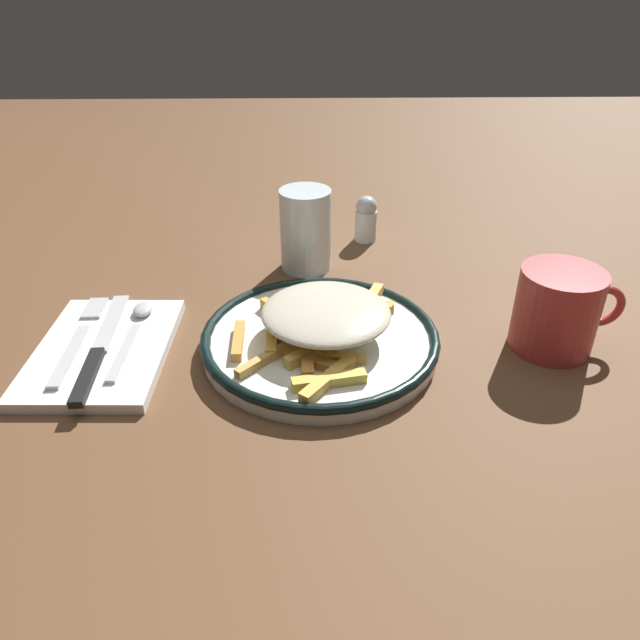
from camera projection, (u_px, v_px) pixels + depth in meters
The scene contains 10 objects.
ground_plane at pixel (320, 348), 0.67m from camera, with size 2.60×2.60×0.00m, color brown.
plate at pixel (320, 339), 0.66m from camera, with size 0.26×0.26×0.02m.
fries_heap at pixel (323, 318), 0.65m from camera, with size 0.19×0.21×0.04m.
napkin at pixel (103, 350), 0.65m from camera, with size 0.14×0.20×0.01m, color white.
fork at pixel (79, 338), 0.66m from camera, with size 0.02×0.18×0.00m.
knife at pixel (97, 353), 0.63m from camera, with size 0.03×0.21×0.01m.
spoon at pixel (136, 325), 0.68m from camera, with size 0.02×0.15×0.01m.
water_glass at pixel (306, 230), 0.81m from camera, with size 0.07×0.07×0.11m, color silver.
coffee_mug at pixel (556, 308), 0.65m from camera, with size 0.12×0.09×0.09m.
salt_shaker at pixel (366, 218), 0.90m from camera, with size 0.03×0.03×0.07m.
Camera 1 is at (-0.01, -0.55, 0.38)m, focal length 34.00 mm.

